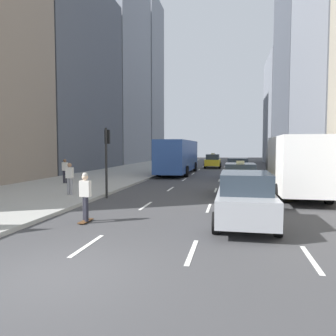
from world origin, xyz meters
TOP-DOWN VIEW (x-y plane):
  - ground_plane at (0.00, 0.00)m, footprint 160.00×160.00m
  - sidewalk_left at (-7.00, 27.00)m, footprint 8.00×66.00m
  - lane_markings at (2.60, 23.00)m, footprint 5.72×56.00m
  - building_row_left at (-14.00, 35.81)m, footprint 6.00×62.15m
  - building_row_right at (12.00, 25.65)m, footprint 6.00×55.88m
  - taxi_lead at (4.00, 12.47)m, footprint 2.02×4.40m
  - taxi_second at (1.20, 35.40)m, footprint 2.02×4.40m
  - sedan_black_near at (4.00, 5.31)m, footprint 2.02×4.94m
  - sedan_silver_behind at (4.00, 21.40)m, footprint 2.02×4.62m
  - city_bus at (-1.61, 25.60)m, footprint 2.80×11.61m
  - box_truck at (6.80, 12.23)m, footprint 2.58×8.40m
  - skateboarder at (-1.42, 4.50)m, footprint 0.36×0.80m
  - pedestrian_mid_block at (-4.70, 9.61)m, footprint 0.36×0.22m
  - pedestrian_far_walking at (-7.69, 14.61)m, footprint 0.36×0.22m
  - traffic_light_pole at (-2.75, 9.87)m, footprint 0.24×0.42m

SIDE VIEW (x-z plane):
  - ground_plane at x=0.00m, z-range 0.00..0.00m
  - lane_markings at x=2.60m, z-range 0.00..0.01m
  - sidewalk_left at x=-7.00m, z-range 0.00..0.15m
  - taxi_lead at x=4.00m, z-range -0.05..1.82m
  - taxi_second at x=1.20m, z-range -0.05..1.82m
  - sedan_silver_behind at x=4.00m, z-range 0.02..1.75m
  - sedan_black_near at x=4.00m, z-range 0.01..1.80m
  - skateboarder at x=-1.42m, z-range 0.09..1.84m
  - pedestrian_mid_block at x=-4.70m, z-range 0.24..1.89m
  - pedestrian_far_walking at x=-7.69m, z-range 0.24..1.89m
  - box_truck at x=6.80m, z-range 0.14..3.29m
  - city_bus at x=-1.61m, z-range 0.16..3.41m
  - traffic_light_pole at x=-2.75m, z-range 0.61..4.21m
  - building_row_left at x=-14.00m, z-range -3.13..28.61m
  - building_row_right at x=12.00m, z-range -2.50..28.01m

